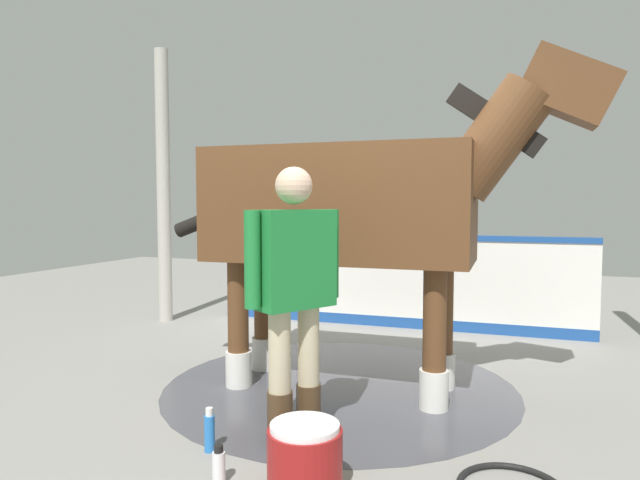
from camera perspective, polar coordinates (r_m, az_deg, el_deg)
ground_plane at (r=4.37m, az=0.81°, el=-15.21°), size 16.00×16.00×0.02m
wet_patch at (r=4.45m, az=2.01°, el=-14.68°), size 2.68×2.68×0.00m
barrier_wall at (r=6.42m, az=7.72°, el=-4.49°), size 4.19×0.21×1.06m
roof_post_far at (r=6.89m, az=-15.63°, el=5.23°), size 0.16×0.16×3.19m
horse at (r=4.19m, az=3.64°, el=3.22°), size 3.31×0.90×2.45m
handler at (r=3.28m, az=-2.65°, el=-4.70°), size 0.43×0.58×1.62m
wash_bucket at (r=2.91m, az=-1.55°, el=-21.43°), size 0.37×0.37×0.35m
bottle_shampoo at (r=3.08m, az=-10.26°, el=-21.70°), size 0.07×0.07×0.20m
bottle_spray at (r=3.42m, az=-11.17°, el=-18.56°), size 0.06×0.06×0.25m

